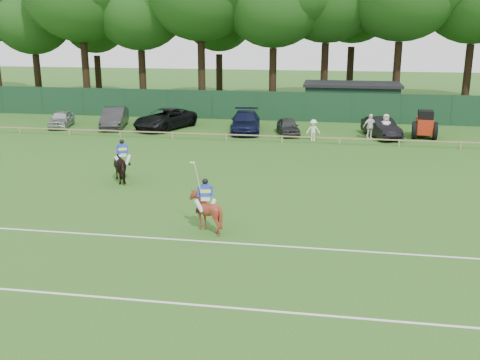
% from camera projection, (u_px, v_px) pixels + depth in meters
% --- Properties ---
extents(ground, '(160.00, 160.00, 0.00)m').
position_uv_depth(ground, '(216.00, 233.00, 22.66)').
color(ground, '#1E4C14').
rests_on(ground, ground).
extents(horse_dark, '(1.93, 2.21, 1.73)m').
position_uv_depth(horse_dark, '(123.00, 166.00, 29.75)').
color(horse_dark, black).
rests_on(horse_dark, ground).
extents(horse_chestnut, '(1.63, 1.75, 1.63)m').
position_uv_depth(horse_chestnut, '(206.00, 211.00, 22.69)').
color(horse_chestnut, maroon).
rests_on(horse_chestnut, ground).
extents(sedan_silver, '(2.42, 4.12, 1.32)m').
position_uv_depth(sedan_silver, '(61.00, 119.00, 45.32)').
color(sedan_silver, '#B4B6BA').
rests_on(sedan_silver, ground).
extents(sedan_grey, '(2.72, 5.08, 1.59)m').
position_uv_depth(sedan_grey, '(114.00, 118.00, 45.00)').
color(sedan_grey, '#2A2A2C').
rests_on(sedan_grey, ground).
extents(suv_black, '(4.61, 6.26, 1.58)m').
position_uv_depth(suv_black, '(165.00, 119.00, 44.47)').
color(suv_black, black).
rests_on(suv_black, ground).
extents(sedan_navy, '(2.86, 5.63, 1.57)m').
position_uv_depth(sedan_navy, '(246.00, 122.00, 43.27)').
color(sedan_navy, '#101534').
rests_on(sedan_navy, ground).
extents(hatch_grey, '(2.25, 3.85, 1.23)m').
position_uv_depth(hatch_grey, '(288.00, 127.00, 42.22)').
color(hatch_grey, '#313234').
rests_on(hatch_grey, ground).
extents(estate_black, '(2.89, 4.68, 1.46)m').
position_uv_depth(estate_black, '(381.00, 128.00, 41.19)').
color(estate_black, black).
rests_on(estate_black, ground).
extents(spectator_left, '(1.07, 0.73, 1.52)m').
position_uv_depth(spectator_left, '(313.00, 130.00, 40.02)').
color(spectator_left, white).
rests_on(spectator_left, ground).
extents(spectator_mid, '(1.16, 0.88, 1.84)m').
position_uv_depth(spectator_mid, '(370.00, 127.00, 40.51)').
color(spectator_mid, white).
rests_on(spectator_mid, ground).
extents(spectator_right, '(0.91, 0.61, 1.82)m').
position_uv_depth(spectator_right, '(386.00, 127.00, 40.56)').
color(spectator_right, silver).
rests_on(spectator_right, ground).
extents(rider_dark, '(0.85, 0.65, 1.41)m').
position_uv_depth(rider_dark, '(122.00, 152.00, 29.53)').
color(rider_dark, silver).
rests_on(rider_dark, ground).
extents(rider_chestnut, '(0.97, 0.51, 2.05)m').
position_uv_depth(rider_chestnut, '(205.00, 194.00, 22.48)').
color(rider_chestnut, silver).
rests_on(rider_chestnut, ground).
extents(pitch_lines, '(60.00, 5.10, 0.01)m').
position_uv_depth(pitch_lines, '(195.00, 269.00, 19.33)').
color(pitch_lines, silver).
rests_on(pitch_lines, ground).
extents(pitch_rail, '(62.10, 0.10, 0.50)m').
position_uv_depth(pitch_rail, '(268.00, 136.00, 39.62)').
color(pitch_rail, '#997F5B').
rests_on(pitch_rail, ground).
extents(perimeter_fence, '(92.08, 0.08, 2.50)m').
position_uv_depth(perimeter_fence, '(281.00, 106.00, 47.94)').
color(perimeter_fence, '#14351E').
rests_on(perimeter_fence, ground).
extents(utility_shed, '(8.40, 4.40, 3.04)m').
position_uv_depth(utility_shed, '(351.00, 100.00, 49.76)').
color(utility_shed, '#14331E').
rests_on(utility_shed, ground).
extents(tree_row, '(96.00, 12.00, 21.00)m').
position_uv_depth(tree_row, '(308.00, 108.00, 55.56)').
color(tree_row, '#26561C').
rests_on(tree_row, ground).
extents(tractor, '(1.79, 2.54, 2.05)m').
position_uv_depth(tractor, '(425.00, 125.00, 40.91)').
color(tractor, '#A5240F').
rests_on(tractor, ground).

